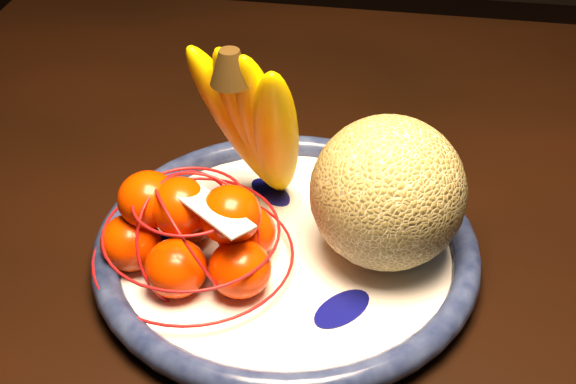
# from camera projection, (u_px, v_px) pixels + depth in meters

# --- Properties ---
(dining_table) EXTENTS (1.49, 0.90, 0.74)m
(dining_table) POSITION_uv_depth(u_px,v_px,m) (539.00, 276.00, 0.82)
(dining_table) COLOR black
(dining_table) RESTS_ON ground
(fruit_bowl) EXTENTS (0.34, 0.34, 0.03)m
(fruit_bowl) POSITION_uv_depth(u_px,v_px,m) (286.00, 249.00, 0.71)
(fruit_bowl) COLOR white
(fruit_bowl) RESTS_ON dining_table
(cantaloupe) EXTENTS (0.13, 0.13, 0.13)m
(cantaloupe) POSITION_uv_depth(u_px,v_px,m) (388.00, 193.00, 0.67)
(cantaloupe) COLOR olive
(cantaloupe) RESTS_ON fruit_bowl
(banana_bunch) EXTENTS (0.12, 0.12, 0.20)m
(banana_bunch) POSITION_uv_depth(u_px,v_px,m) (258.00, 119.00, 0.70)
(banana_bunch) COLOR #F3B303
(banana_bunch) RESTS_ON fruit_bowl
(mandarin_bag) EXTENTS (0.22, 0.22, 0.11)m
(mandarin_bag) POSITION_uv_depth(u_px,v_px,m) (192.00, 232.00, 0.68)
(mandarin_bag) COLOR #F12F00
(mandarin_bag) RESTS_ON fruit_bowl
(price_tag) EXTENTS (0.07, 0.06, 0.01)m
(price_tag) POSITION_uv_depth(u_px,v_px,m) (213.00, 210.00, 0.64)
(price_tag) COLOR white
(price_tag) RESTS_ON mandarin_bag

